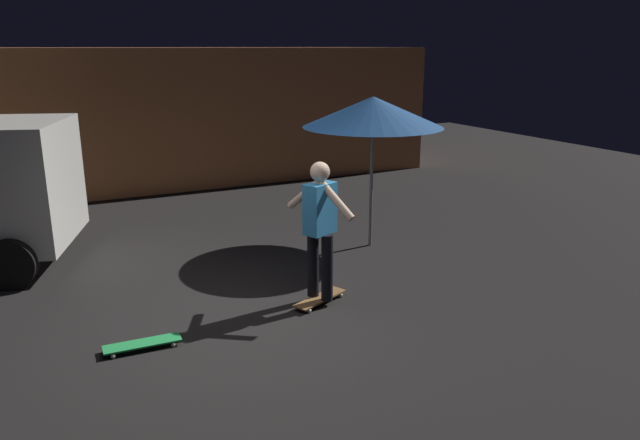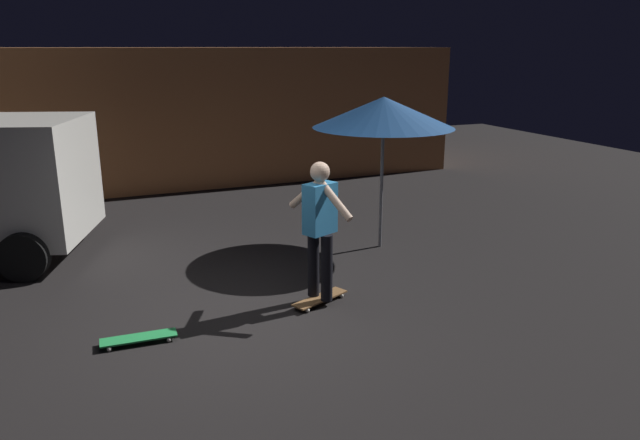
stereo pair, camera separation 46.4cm
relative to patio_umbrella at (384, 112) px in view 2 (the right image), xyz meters
The scene contains 6 objects.
ground_plane 3.92m from the patio_umbrella, 148.61° to the right, with size 28.00×28.00×0.00m, color black.
low_building 7.11m from the patio_umbrella, 101.61° to the left, with size 11.68×4.14×2.98m.
patio_umbrella is the anchor object (origin of this frame).
skateboard_ridden 3.10m from the patio_umbrella, 135.77° to the right, with size 0.79×0.50×0.07m.
skateboard_spare 4.73m from the patio_umbrella, 154.00° to the right, with size 0.79×0.25×0.07m.
skater 2.58m from the patio_umbrella, 135.77° to the right, with size 0.48×0.93×1.67m.
Camera 2 is at (-1.45, -6.20, 3.00)m, focal length 34.01 mm.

